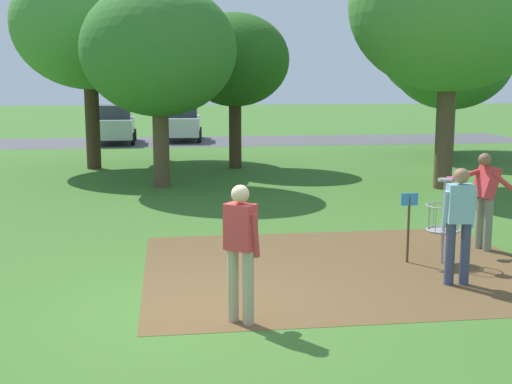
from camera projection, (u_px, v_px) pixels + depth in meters
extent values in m
plane|color=#3D6B28|center=(200.00, 312.00, 8.40)|extent=(160.00, 160.00, 0.00)
cube|color=brown|center=(341.00, 268.00, 10.38)|extent=(6.19, 4.95, 0.01)
cylinder|color=#9E9EA3|center=(443.00, 222.00, 10.56)|extent=(0.05, 0.05, 1.35)
cylinder|color=#9E9EA3|center=(445.00, 180.00, 10.45)|extent=(0.24, 0.24, 0.04)
torus|color=#9E9EA3|center=(444.00, 206.00, 10.52)|extent=(0.58, 0.58, 0.02)
torus|color=#9E9EA3|center=(443.00, 230.00, 10.58)|extent=(0.55, 0.55, 0.03)
cylinder|color=#9E9EA3|center=(443.00, 231.00, 10.59)|extent=(0.48, 0.48, 0.02)
cylinder|color=gray|center=(458.00, 217.00, 10.58)|extent=(0.01, 0.01, 0.40)
cylinder|color=gray|center=(451.00, 216.00, 10.71)|extent=(0.01, 0.01, 0.40)
cylinder|color=gray|center=(442.00, 215.00, 10.78)|extent=(0.01, 0.01, 0.40)
cylinder|color=gray|center=(434.00, 215.00, 10.76)|extent=(0.01, 0.01, 0.40)
cylinder|color=gray|center=(429.00, 216.00, 10.66)|extent=(0.01, 0.01, 0.40)
cylinder|color=gray|center=(430.00, 218.00, 10.52)|extent=(0.01, 0.01, 0.40)
cylinder|color=gray|center=(436.00, 220.00, 10.39)|extent=(0.01, 0.01, 0.40)
cylinder|color=gray|center=(445.00, 221.00, 10.32)|extent=(0.01, 0.01, 0.40)
cylinder|color=gray|center=(454.00, 221.00, 10.34)|extent=(0.01, 0.01, 0.40)
cylinder|color=gray|center=(459.00, 219.00, 10.44)|extent=(0.01, 0.01, 0.40)
cylinder|color=#4C3823|center=(408.00, 230.00, 10.61)|extent=(0.04, 0.04, 1.10)
cube|color=#3384C6|center=(409.00, 199.00, 10.52)|extent=(0.28, 0.03, 0.20)
cylinder|color=slate|center=(488.00, 225.00, 11.35)|extent=(0.14, 0.14, 0.92)
cylinder|color=slate|center=(480.00, 223.00, 11.55)|extent=(0.14, 0.14, 0.92)
cube|color=#D1383D|center=(486.00, 182.00, 11.33)|extent=(0.45, 0.43, 0.60)
sphere|color=brown|center=(485.00, 159.00, 11.24)|extent=(0.22, 0.22, 0.22)
cylinder|color=#D1383D|center=(466.00, 175.00, 11.35)|extent=(0.59, 0.21, 0.21)
cylinder|color=#E53D99|center=(453.00, 178.00, 11.26)|extent=(0.22, 0.22, 0.02)
cylinder|color=#D1383D|center=(501.00, 180.00, 11.23)|extent=(0.49, 0.19, 0.37)
cylinder|color=#384260|center=(450.00, 254.00, 9.45)|extent=(0.14, 0.14, 0.92)
cylinder|color=#384260|center=(465.00, 254.00, 9.45)|extent=(0.14, 0.14, 0.92)
cube|color=#84B7D1|center=(460.00, 204.00, 9.33)|extent=(0.38, 0.26, 0.56)
sphere|color=#9E7051|center=(462.00, 176.00, 9.26)|extent=(0.22, 0.22, 0.22)
cylinder|color=#84B7D1|center=(446.00, 209.00, 9.36)|extent=(0.11, 0.17, 0.55)
cylinder|color=#84B7D1|center=(472.00, 209.00, 9.36)|extent=(0.11, 0.17, 0.55)
cylinder|color=gold|center=(455.00, 217.00, 9.54)|extent=(0.22, 0.22, 0.02)
cylinder|color=tan|center=(233.00, 285.00, 8.00)|extent=(0.14, 0.14, 0.92)
cylinder|color=tan|center=(248.00, 288.00, 7.89)|extent=(0.14, 0.14, 0.92)
cube|color=#D1383D|center=(240.00, 227.00, 7.82)|extent=(0.42, 0.40, 0.56)
sphere|color=beige|center=(240.00, 194.00, 7.75)|extent=(0.22, 0.22, 0.22)
cylinder|color=#D1383D|center=(228.00, 232.00, 7.95)|extent=(0.17, 0.18, 0.55)
cylinder|color=#D1383D|center=(255.00, 235.00, 7.75)|extent=(0.17, 0.18, 0.55)
cylinder|color=red|center=(248.00, 243.00, 8.01)|extent=(0.22, 0.22, 0.02)
cylinder|color=#422D1E|center=(93.00, 126.00, 22.17)|extent=(0.48, 0.48, 2.92)
ellipsoid|color=#4C8E3D|center=(89.00, 24.00, 21.62)|extent=(5.03, 5.03, 4.28)
cylinder|color=brown|center=(161.00, 148.00, 18.34)|extent=(0.45, 0.45, 2.19)
ellipsoid|color=#38752D|center=(159.00, 50.00, 17.89)|extent=(4.28, 4.28, 3.63)
cylinder|color=brown|center=(445.00, 136.00, 17.99)|extent=(0.50, 0.50, 2.92)
ellipsoid|color=#4C8E3D|center=(451.00, 4.00, 17.41)|extent=(5.44, 5.44, 4.62)
cylinder|color=#4C3823|center=(160.00, 128.00, 24.57)|extent=(0.45, 0.45, 2.48)
ellipsoid|color=#4C8E3D|center=(159.00, 51.00, 24.10)|extent=(4.25, 4.25, 3.61)
cylinder|color=#422D1E|center=(235.00, 135.00, 22.38)|extent=(0.43, 0.43, 2.28)
ellipsoid|color=#285B1E|center=(235.00, 60.00, 21.97)|extent=(3.67, 3.67, 3.12)
cylinder|color=#422D1E|center=(448.00, 132.00, 24.62)|extent=(0.46, 0.46, 2.13)
ellipsoid|color=#38752D|center=(452.00, 58.00, 24.16)|extent=(4.49, 4.49, 3.81)
cylinder|color=#422D1E|center=(442.00, 124.00, 27.64)|extent=(0.50, 0.50, 2.37)
ellipsoid|color=#428433|center=(446.00, 45.00, 27.10)|extent=(5.59, 5.59, 4.75)
cube|color=#4C4C51|center=(174.00, 142.00, 32.60)|extent=(36.00, 6.00, 0.01)
cube|color=#B2B7BC|center=(115.00, 128.00, 31.70)|extent=(1.87, 4.23, 0.90)
cube|color=#2D333D|center=(114.00, 112.00, 31.57)|extent=(1.62, 2.21, 0.64)
cylinder|color=black|center=(98.00, 135.00, 32.90)|extent=(0.19, 0.60, 0.60)
cylinder|color=black|center=(135.00, 135.00, 33.17)|extent=(0.19, 0.60, 0.60)
cylinder|color=black|center=(94.00, 139.00, 30.36)|extent=(0.19, 0.60, 0.60)
cylinder|color=black|center=(133.00, 139.00, 30.64)|extent=(0.19, 0.60, 0.60)
cube|color=silver|center=(182.00, 126.00, 33.13)|extent=(2.06, 4.31, 0.90)
cube|color=#2D333D|center=(181.00, 110.00, 33.01)|extent=(1.72, 2.28, 0.64)
cylinder|color=black|center=(166.00, 133.00, 34.42)|extent=(0.22, 0.61, 0.60)
cylinder|color=black|center=(200.00, 133.00, 34.55)|extent=(0.22, 0.61, 0.60)
cylinder|color=black|center=(162.00, 137.00, 31.86)|extent=(0.22, 0.61, 0.60)
cylinder|color=black|center=(199.00, 137.00, 31.99)|extent=(0.22, 0.61, 0.60)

